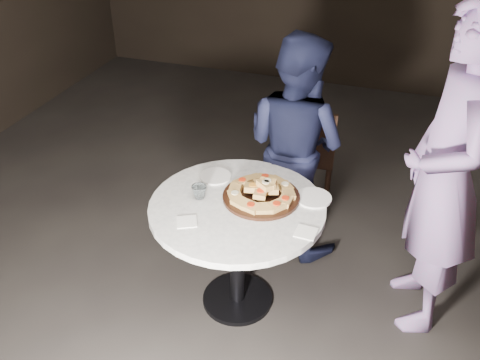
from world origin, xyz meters
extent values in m
plane|color=black|center=(0.00, 0.00, 0.00)|extent=(7.00, 7.00, 0.00)
cylinder|color=black|center=(-0.11, -0.10, 0.01)|extent=(0.48, 0.48, 0.03)
cylinder|color=black|center=(-0.11, -0.10, 0.36)|extent=(0.10, 0.10, 0.67)
cylinder|color=silver|center=(-0.11, -0.10, 0.71)|extent=(1.09, 1.09, 0.04)
cylinder|color=black|center=(-0.01, 0.01, 0.74)|extent=(0.50, 0.50, 0.02)
cube|color=#B78947|center=(0.14, -0.03, 0.76)|extent=(0.08, 0.10, 0.04)
cylinder|color=red|center=(0.14, -0.03, 0.78)|extent=(0.05, 0.05, 0.01)
cube|color=#B78947|center=(0.14, 0.05, 0.76)|extent=(0.10, 0.11, 0.04)
cube|color=#B78947|center=(0.10, 0.11, 0.76)|extent=(0.11, 0.11, 0.04)
cylinder|color=beige|center=(0.10, 0.11, 0.78)|extent=(0.06, 0.06, 0.01)
cube|color=#B78947|center=(0.04, 0.15, 0.76)|extent=(0.11, 0.11, 0.04)
cube|color=#B78947|center=(-0.03, 0.15, 0.76)|extent=(0.09, 0.08, 0.04)
cylinder|color=red|center=(-0.03, 0.15, 0.78)|extent=(0.04, 0.04, 0.01)
cube|color=#B78947|center=(-0.09, 0.13, 0.76)|extent=(0.11, 0.11, 0.04)
cube|color=#B78947|center=(-0.14, 0.07, 0.76)|extent=(0.11, 0.11, 0.04)
cylinder|color=red|center=(-0.14, 0.07, 0.78)|extent=(0.06, 0.06, 0.01)
cube|color=#B78947|center=(-0.15, 0.00, 0.76)|extent=(0.08, 0.10, 0.04)
cube|color=#B78947|center=(-0.14, -0.07, 0.76)|extent=(0.11, 0.11, 0.04)
cylinder|color=beige|center=(-0.14, -0.07, 0.78)|extent=(0.06, 0.06, 0.01)
cube|color=#B78947|center=(-0.09, -0.12, 0.76)|extent=(0.11, 0.10, 0.04)
cube|color=#B78947|center=(-0.02, -0.14, 0.76)|extent=(0.11, 0.09, 0.04)
cylinder|color=red|center=(-0.02, -0.14, 0.78)|extent=(0.05, 0.05, 0.01)
cube|color=#B78947|center=(0.05, -0.13, 0.76)|extent=(0.11, 0.10, 0.04)
cube|color=#B78947|center=(0.11, -0.09, 0.76)|extent=(0.11, 0.11, 0.04)
cylinder|color=red|center=(0.11, -0.09, 0.78)|extent=(0.06, 0.06, 0.01)
cube|color=#B78947|center=(0.04, 0.02, 0.79)|extent=(0.11, 0.09, 0.03)
cylinder|color=#2D6B1E|center=(0.04, 0.02, 0.81)|extent=(0.05, 0.05, 0.01)
cube|color=#B78947|center=(-0.02, 0.05, 0.79)|extent=(0.11, 0.11, 0.03)
cylinder|color=beige|center=(-0.02, 0.05, 0.81)|extent=(0.06, 0.06, 0.01)
cube|color=#B78947|center=(-0.05, 0.00, 0.79)|extent=(0.10, 0.09, 0.04)
cylinder|color=orange|center=(-0.05, 0.00, 0.81)|extent=(0.05, 0.05, 0.01)
cube|color=#B78947|center=(0.00, -0.04, 0.79)|extent=(0.08, 0.10, 0.04)
cylinder|color=red|center=(0.00, -0.04, 0.81)|extent=(0.05, 0.05, 0.01)
cube|color=#B78947|center=(0.02, 0.02, 0.82)|extent=(0.09, 0.07, 0.04)
cylinder|color=beige|center=(0.02, 0.02, 0.84)|extent=(0.04, 0.04, 0.01)
cube|color=#B78947|center=(0.02, 0.00, 0.82)|extent=(0.11, 0.11, 0.04)
cylinder|color=beige|center=(0.02, 0.00, 0.84)|extent=(0.06, 0.06, 0.01)
cylinder|color=white|center=(-0.33, 0.13, 0.73)|extent=(0.20, 0.20, 0.01)
cylinder|color=white|center=(0.27, 0.09, 0.73)|extent=(0.25, 0.25, 0.01)
imported|color=silver|center=(-0.33, -0.10, 0.77)|extent=(0.11, 0.11, 0.08)
cube|color=white|center=(-0.31, -0.33, 0.73)|extent=(0.14, 0.14, 0.01)
cube|color=white|center=(0.30, -0.22, 0.73)|extent=(0.11, 0.11, 0.01)
cube|color=black|center=(0.04, 1.12, 0.42)|extent=(0.43, 0.43, 0.04)
cube|color=black|center=(0.06, 0.93, 0.63)|extent=(0.39, 0.08, 0.42)
cylinder|color=black|center=(0.19, 1.31, 0.21)|extent=(0.04, 0.04, 0.42)
cylinder|color=black|center=(-0.15, 1.27, 0.21)|extent=(0.04, 0.04, 0.42)
cylinder|color=black|center=(0.22, 0.97, 0.21)|extent=(0.04, 0.04, 0.42)
cylinder|color=black|center=(-0.12, 0.94, 0.21)|extent=(0.04, 0.04, 0.42)
imported|color=black|center=(0.04, 0.63, 0.74)|extent=(0.89, 0.81, 1.49)
imported|color=slate|center=(0.92, 0.19, 0.94)|extent=(0.60, 0.77, 1.88)
camera|label=1|loc=(0.66, -2.34, 2.43)|focal=40.00mm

